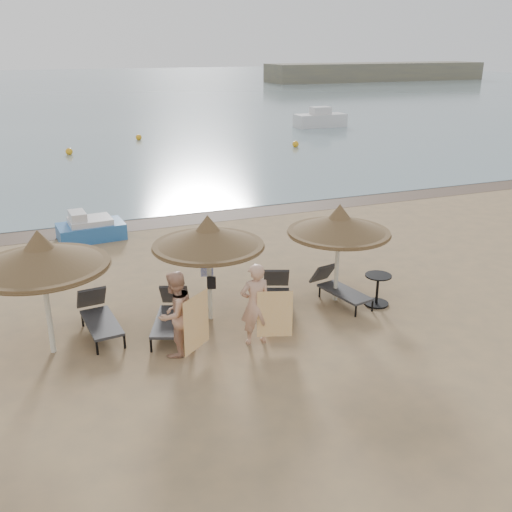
{
  "coord_description": "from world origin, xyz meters",
  "views": [
    {
      "loc": [
        -3.22,
        -10.6,
        6.15
      ],
      "look_at": [
        1.38,
        1.2,
        1.42
      ],
      "focal_mm": 40.0,
      "sensor_mm": 36.0,
      "label": 1
    }
  ],
  "objects_px": {
    "palapa_center": "(208,237)",
    "pedal_boat": "(90,228)",
    "palapa_right": "(339,225)",
    "lounger_near_left": "(171,313)",
    "palapa_left": "(40,256)",
    "lounger_near_right": "(277,295)",
    "lounger_far_right": "(338,287)",
    "lounger_far_left": "(98,315)",
    "person_right": "(255,298)",
    "side_table": "(377,291)",
    "person_left": "(175,307)"
  },
  "relations": [
    {
      "from": "palapa_center",
      "to": "lounger_far_right",
      "type": "distance_m",
      "value": 3.73
    },
    {
      "from": "lounger_far_right",
      "to": "person_right",
      "type": "xyz_separation_m",
      "value": [
        -2.76,
        -1.31,
        0.71
      ]
    },
    {
      "from": "lounger_near_right",
      "to": "lounger_far_right",
      "type": "xyz_separation_m",
      "value": [
        1.65,
        -0.07,
        -0.02
      ]
    },
    {
      "from": "side_table",
      "to": "pedal_boat",
      "type": "height_order",
      "value": "pedal_boat"
    },
    {
      "from": "palapa_left",
      "to": "lounger_far_left",
      "type": "height_order",
      "value": "palapa_left"
    },
    {
      "from": "lounger_far_left",
      "to": "palapa_left",
      "type": "bearing_deg",
      "value": -155.77
    },
    {
      "from": "palapa_left",
      "to": "lounger_near_left",
      "type": "height_order",
      "value": "palapa_left"
    },
    {
      "from": "palapa_left",
      "to": "lounger_far_left",
      "type": "distance_m",
      "value": 2.14
    },
    {
      "from": "palapa_center",
      "to": "pedal_boat",
      "type": "xyz_separation_m",
      "value": [
        -2.01,
        7.11,
        -1.67
      ]
    },
    {
      "from": "side_table",
      "to": "person_right",
      "type": "distance_m",
      "value": 3.68
    },
    {
      "from": "palapa_center",
      "to": "palapa_right",
      "type": "bearing_deg",
      "value": -2.63
    },
    {
      "from": "palapa_left",
      "to": "lounger_near_right",
      "type": "bearing_deg",
      "value": 2.15
    },
    {
      "from": "lounger_near_left",
      "to": "lounger_near_right",
      "type": "xyz_separation_m",
      "value": [
        2.67,
        0.1,
        -0.01
      ]
    },
    {
      "from": "palapa_left",
      "to": "lounger_far_left",
      "type": "xyz_separation_m",
      "value": [
        1.04,
        0.61,
        -1.78
      ]
    },
    {
      "from": "palapa_left",
      "to": "person_right",
      "type": "distance_m",
      "value": 4.45
    },
    {
      "from": "lounger_near_right",
      "to": "pedal_boat",
      "type": "distance_m",
      "value": 8.1
    },
    {
      "from": "palapa_left",
      "to": "palapa_center",
      "type": "xyz_separation_m",
      "value": [
        3.57,
        0.3,
        -0.13
      ]
    },
    {
      "from": "palapa_left",
      "to": "side_table",
      "type": "bearing_deg",
      "value": -3.44
    },
    {
      "from": "palapa_left",
      "to": "pedal_boat",
      "type": "distance_m",
      "value": 7.79
    },
    {
      "from": "lounger_near_left",
      "to": "pedal_boat",
      "type": "distance_m",
      "value": 7.38
    },
    {
      "from": "palapa_right",
      "to": "palapa_left",
      "type": "bearing_deg",
      "value": -178.76
    },
    {
      "from": "palapa_left",
      "to": "person_left",
      "type": "distance_m",
      "value": 2.86
    },
    {
      "from": "lounger_near_left",
      "to": "lounger_far_right",
      "type": "height_order",
      "value": "lounger_near_left"
    },
    {
      "from": "palapa_right",
      "to": "lounger_near_right",
      "type": "bearing_deg",
      "value": 178.25
    },
    {
      "from": "person_right",
      "to": "pedal_boat",
      "type": "relative_size",
      "value": 0.96
    },
    {
      "from": "lounger_far_right",
      "to": "person_right",
      "type": "distance_m",
      "value": 3.13
    },
    {
      "from": "lounger_near_left",
      "to": "person_right",
      "type": "height_order",
      "value": "person_right"
    },
    {
      "from": "person_left",
      "to": "person_right",
      "type": "relative_size",
      "value": 1.0
    },
    {
      "from": "lounger_near_right",
      "to": "lounger_far_right",
      "type": "distance_m",
      "value": 1.65
    },
    {
      "from": "palapa_center",
      "to": "lounger_near_right",
      "type": "bearing_deg",
      "value": -3.47
    },
    {
      "from": "palapa_right",
      "to": "lounger_far_right",
      "type": "xyz_separation_m",
      "value": [
        0.05,
        -0.02,
        -1.65
      ]
    },
    {
      "from": "palapa_right",
      "to": "lounger_near_left",
      "type": "bearing_deg",
      "value": -179.38
    },
    {
      "from": "lounger_near_right",
      "to": "pedal_boat",
      "type": "height_order",
      "value": "pedal_boat"
    },
    {
      "from": "lounger_far_right",
      "to": "palapa_center",
      "type": "bearing_deg",
      "value": 165.04
    },
    {
      "from": "lounger_far_left",
      "to": "lounger_near_right",
      "type": "distance_m",
      "value": 4.24
    },
    {
      "from": "palapa_right",
      "to": "palapa_center",
      "type": "bearing_deg",
      "value": 177.37
    },
    {
      "from": "lounger_far_right",
      "to": "person_left",
      "type": "relative_size",
      "value": 0.88
    },
    {
      "from": "pedal_boat",
      "to": "lounger_far_left",
      "type": "bearing_deg",
      "value": -99.38
    },
    {
      "from": "palapa_center",
      "to": "person_right",
      "type": "distance_m",
      "value": 1.86
    },
    {
      "from": "lounger_near_left",
      "to": "person_left",
      "type": "xyz_separation_m",
      "value": [
        -0.15,
        -1.12,
        0.68
      ]
    },
    {
      "from": "palapa_left",
      "to": "lounger_near_right",
      "type": "xyz_separation_m",
      "value": [
        5.25,
        0.2,
        -1.78
      ]
    },
    {
      "from": "lounger_far_left",
      "to": "person_right",
      "type": "xyz_separation_m",
      "value": [
        3.11,
        -1.79,
        0.68
      ]
    },
    {
      "from": "palapa_center",
      "to": "palapa_left",
      "type": "bearing_deg",
      "value": -175.22
    },
    {
      "from": "lounger_far_right",
      "to": "person_right",
      "type": "height_order",
      "value": "person_right"
    },
    {
      "from": "palapa_center",
      "to": "lounger_far_right",
      "type": "relative_size",
      "value": 1.37
    },
    {
      "from": "lounger_far_left",
      "to": "lounger_far_right",
      "type": "relative_size",
      "value": 1.06
    },
    {
      "from": "pedal_boat",
      "to": "person_right",
      "type": "bearing_deg",
      "value": -78.21
    },
    {
      "from": "lounger_far_left",
      "to": "person_right",
      "type": "height_order",
      "value": "person_right"
    },
    {
      "from": "person_right",
      "to": "palapa_right",
      "type": "bearing_deg",
      "value": -151.05
    },
    {
      "from": "lounger_far_left",
      "to": "pedal_boat",
      "type": "height_order",
      "value": "pedal_boat"
    }
  ]
}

